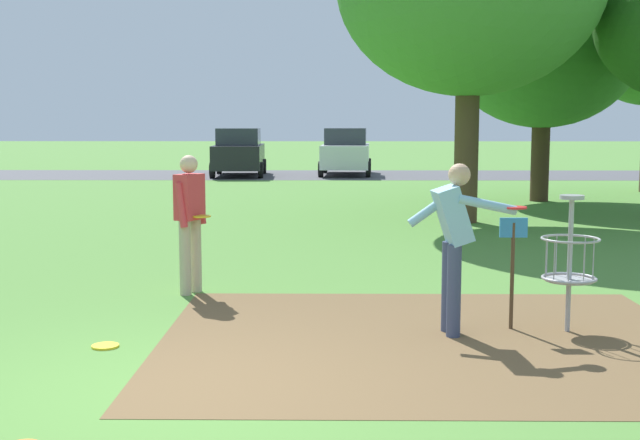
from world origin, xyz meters
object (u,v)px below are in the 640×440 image
frisbee_by_tee (105,346)px  player_foreground_watching (190,216)px  tree_mid_left (544,47)px  parked_car_leftmost (239,152)px  parked_car_center_left (346,152)px  player_throwing (454,237)px  disc_golf_basket (563,258)px

frisbee_by_tee → player_foreground_watching: bearing=80.6°
tree_mid_left → frisbee_by_tee: bearing=-118.2°
frisbee_by_tee → parked_car_leftmost: parked_car_leftmost is taller
tree_mid_left → parked_car_center_left: size_ratio=1.44×
player_throwing → tree_mid_left: tree_mid_left is taller
disc_golf_basket → parked_car_center_left: parked_car_center_left is taller
tree_mid_left → parked_car_center_left: tree_mid_left is taller
frisbee_by_tee → tree_mid_left: (7.70, 14.34, 4.04)m
tree_mid_left → parked_car_leftmost: (-9.11, 9.96, -3.13)m
disc_golf_basket → player_throwing: player_throwing is taller
frisbee_by_tee → tree_mid_left: 16.77m
player_throwing → parked_car_leftmost: (-4.75, 23.78, -0.06)m
player_throwing → parked_car_leftmost: 24.25m
disc_golf_basket → tree_mid_left: bearing=76.7°
player_foreground_watching → parked_car_leftmost: bearing=94.7°
player_foreground_watching → parked_car_leftmost: parked_car_leftmost is taller
disc_golf_basket → frisbee_by_tee: (-4.47, -0.64, -0.74)m
frisbee_by_tee → parked_car_leftmost: size_ratio=0.06×
frisbee_by_tee → parked_car_leftmost: 24.36m
player_foreground_watching → parked_car_center_left: (2.35, 22.46, -0.05)m
player_throwing → disc_golf_basket: bearing=6.3°
disc_golf_basket → frisbee_by_tee: bearing=-171.8°
disc_golf_basket → frisbee_by_tee: size_ratio=5.39×
tree_mid_left → parked_car_center_left: (-4.95, 10.57, -3.13)m
player_throwing → frisbee_by_tee: player_throwing is taller
disc_golf_basket → player_throwing: size_ratio=0.81×
player_foreground_watching → tree_mid_left: 14.29m
player_foreground_watching → parked_car_center_left: bearing=84.0°
parked_car_center_left → player_foreground_watching: bearing=-96.0°
disc_golf_basket → frisbee_by_tee: disc_golf_basket is taller
disc_golf_basket → player_foreground_watching: bearing=156.1°
disc_golf_basket → player_throwing: 1.15m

